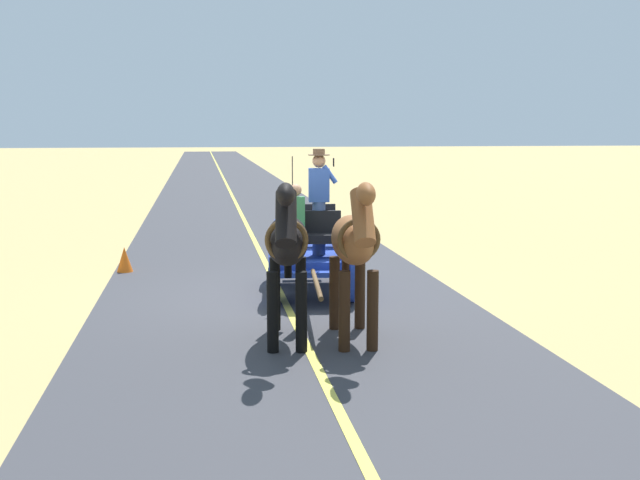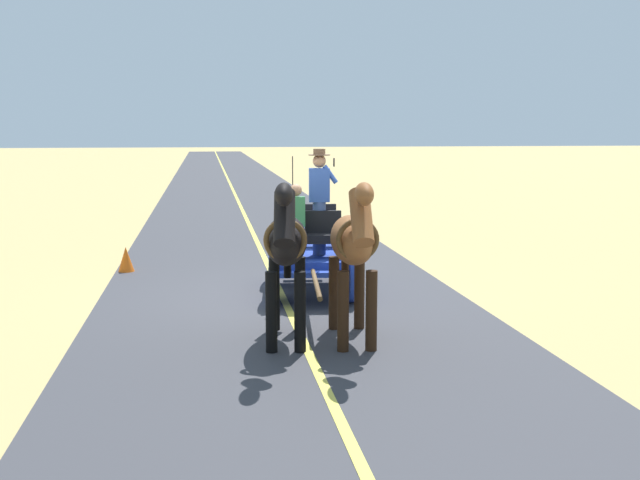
# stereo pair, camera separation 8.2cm
# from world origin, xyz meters

# --- Properties ---
(ground_plane) EXTENTS (200.00, 200.00, 0.00)m
(ground_plane) POSITION_xyz_m (0.00, 0.00, 0.00)
(ground_plane) COLOR tan
(road_surface) EXTENTS (6.13, 160.00, 0.01)m
(road_surface) POSITION_xyz_m (0.00, 0.00, 0.00)
(road_surface) COLOR #38383D
(road_surface) RESTS_ON ground
(road_centre_stripe) EXTENTS (0.12, 160.00, 0.00)m
(road_centre_stripe) POSITION_xyz_m (0.00, 0.00, 0.01)
(road_centre_stripe) COLOR #DBCC4C
(road_centre_stripe) RESTS_ON road_surface
(horse_drawn_carriage) EXTENTS (1.63, 4.52, 2.50)m
(horse_drawn_carriage) POSITION_xyz_m (-0.50, -0.19, 0.82)
(horse_drawn_carriage) COLOR #1E3899
(horse_drawn_carriage) RESTS_ON ground
(horse_near_side) EXTENTS (0.65, 2.13, 2.21)m
(horse_near_side) POSITION_xyz_m (-0.66, 2.86, 1.32)
(horse_near_side) COLOR brown
(horse_near_side) RESTS_ON ground
(horse_off_side) EXTENTS (0.75, 2.15, 2.21)m
(horse_off_side) POSITION_xyz_m (0.23, 2.78, 1.32)
(horse_off_side) COLOR black
(horse_off_side) RESTS_ON ground
(traffic_cone) EXTENTS (0.32, 0.32, 0.50)m
(traffic_cone) POSITION_xyz_m (2.85, -2.72, 0.25)
(traffic_cone) COLOR orange
(traffic_cone) RESTS_ON ground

